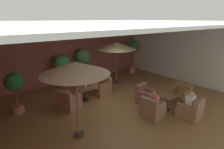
{
  "coord_description": "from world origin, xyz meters",
  "views": [
    {
      "loc": [
        -4.92,
        -5.64,
        3.62
      ],
      "look_at": [
        0.0,
        0.42,
        1.25
      ],
      "focal_mm": 29.69,
      "sensor_mm": 36.0,
      "label": 1
    }
  ],
  "objects_px": {
    "armchair_front_right_south": "(179,96)",
    "patio_umbrella_center_beige": "(116,46)",
    "patio_umbrella_tall_red": "(75,68)",
    "armchair_front_right_north": "(153,110)",
    "potted_tree_mid_right": "(15,86)",
    "potted_tree_right_corner": "(82,58)",
    "patron_blue_shirt": "(191,101)",
    "armchair_front_right_east": "(191,111)",
    "armchair_front_right_west": "(146,96)",
    "potted_tree_left_corner": "(133,49)",
    "armchair_front_left_north": "(69,102)",
    "potted_tree_mid_left": "(62,65)",
    "cafe_table_front_right": "(167,99)",
    "iced_drink_cup": "(86,86)",
    "armchair_front_left_east": "(101,88)",
    "cafe_table_front_left": "(85,90)",
    "patron_by_window": "(154,100)"
  },
  "relations": [
    {
      "from": "armchair_front_right_south",
      "to": "patio_umbrella_center_beige",
      "type": "height_order",
      "value": "patio_umbrella_center_beige"
    },
    {
      "from": "patio_umbrella_tall_red",
      "to": "armchair_front_right_north",
      "type": "bearing_deg",
      "value": -15.65
    },
    {
      "from": "potted_tree_mid_right",
      "to": "potted_tree_right_corner",
      "type": "relative_size",
      "value": 0.86
    },
    {
      "from": "potted_tree_mid_right",
      "to": "patron_blue_shirt",
      "type": "height_order",
      "value": "potted_tree_mid_right"
    },
    {
      "from": "armchair_front_right_east",
      "to": "patio_umbrella_center_beige",
      "type": "xyz_separation_m",
      "value": [
        0.44,
        4.84,
        1.87
      ]
    },
    {
      "from": "armchair_front_right_west",
      "to": "potted_tree_left_corner",
      "type": "bearing_deg",
      "value": 52.31
    },
    {
      "from": "armchair_front_left_north",
      "to": "potted_tree_mid_left",
      "type": "xyz_separation_m",
      "value": [
        0.92,
        2.54,
        0.96
      ]
    },
    {
      "from": "cafe_table_front_right",
      "to": "armchair_front_left_north",
      "type": "bearing_deg",
      "value": 139.7
    },
    {
      "from": "armchair_front_left_north",
      "to": "potted_tree_right_corner",
      "type": "distance_m",
      "value": 3.69
    },
    {
      "from": "patio_umbrella_center_beige",
      "to": "patron_blue_shirt",
      "type": "xyz_separation_m",
      "value": [
        -0.45,
        -4.8,
        -1.48
      ]
    },
    {
      "from": "potted_tree_left_corner",
      "to": "iced_drink_cup",
      "type": "height_order",
      "value": "potted_tree_left_corner"
    },
    {
      "from": "potted_tree_mid_left",
      "to": "potted_tree_mid_right",
      "type": "distance_m",
      "value": 3.09
    },
    {
      "from": "cafe_table_front_right",
      "to": "potted_tree_mid_right",
      "type": "relative_size",
      "value": 0.4
    },
    {
      "from": "armchair_front_right_south",
      "to": "potted_tree_mid_left",
      "type": "relative_size",
      "value": 0.49
    },
    {
      "from": "armchair_front_right_north",
      "to": "iced_drink_cup",
      "type": "height_order",
      "value": "armchair_front_right_north"
    },
    {
      "from": "armchair_front_left_east",
      "to": "patio_umbrella_tall_red",
      "type": "distance_m",
      "value": 3.98
    },
    {
      "from": "cafe_table_front_right",
      "to": "potted_tree_left_corner",
      "type": "distance_m",
      "value": 5.53
    },
    {
      "from": "armchair_front_right_north",
      "to": "iced_drink_cup",
      "type": "bearing_deg",
      "value": 109.81
    },
    {
      "from": "patio_umbrella_tall_red",
      "to": "potted_tree_left_corner",
      "type": "bearing_deg",
      "value": 31.97
    },
    {
      "from": "cafe_table_front_right",
      "to": "potted_tree_left_corner",
      "type": "xyz_separation_m",
      "value": [
        2.7,
        4.69,
        1.17
      ]
    },
    {
      "from": "cafe_table_front_left",
      "to": "armchair_front_right_south",
      "type": "distance_m",
      "value": 4.26
    },
    {
      "from": "armchair_front_left_east",
      "to": "armchair_front_right_south",
      "type": "distance_m",
      "value": 3.67
    },
    {
      "from": "patio_umbrella_center_beige",
      "to": "potted_tree_left_corner",
      "type": "height_order",
      "value": "patio_umbrella_center_beige"
    },
    {
      "from": "patio_umbrella_center_beige",
      "to": "armchair_front_right_south",
      "type": "bearing_deg",
      "value": -83.23
    },
    {
      "from": "potted_tree_right_corner",
      "to": "armchair_front_left_east",
      "type": "bearing_deg",
      "value": -97.94
    },
    {
      "from": "armchair_front_right_west",
      "to": "patio_umbrella_tall_red",
      "type": "height_order",
      "value": "patio_umbrella_tall_red"
    },
    {
      "from": "armchair_front_right_north",
      "to": "armchair_front_right_west",
      "type": "bearing_deg",
      "value": 51.82
    },
    {
      "from": "armchair_front_right_north",
      "to": "armchair_front_right_east",
      "type": "xyz_separation_m",
      "value": [
        1.08,
        -0.93,
        -0.02
      ]
    },
    {
      "from": "potted_tree_left_corner",
      "to": "patio_umbrella_tall_red",
      "type": "bearing_deg",
      "value": -148.03
    },
    {
      "from": "cafe_table_front_left",
      "to": "armchair_front_right_east",
      "type": "xyz_separation_m",
      "value": [
        2.23,
        -3.92,
        -0.21
      ]
    },
    {
      "from": "armchair_front_right_east",
      "to": "iced_drink_cup",
      "type": "height_order",
      "value": "armchair_front_right_east"
    },
    {
      "from": "patron_blue_shirt",
      "to": "cafe_table_front_left",
      "type": "bearing_deg",
      "value": 119.86
    },
    {
      "from": "patron_by_window",
      "to": "armchair_front_right_north",
      "type": "bearing_deg",
      "value": -176.07
    },
    {
      "from": "armchair_front_left_east",
      "to": "patio_umbrella_tall_red",
      "type": "height_order",
      "value": "patio_umbrella_tall_red"
    },
    {
      "from": "patio_umbrella_tall_red",
      "to": "patron_blue_shirt",
      "type": "distance_m",
      "value": 4.41
    },
    {
      "from": "armchair_front_right_east",
      "to": "patio_umbrella_center_beige",
      "type": "bearing_deg",
      "value": 84.76
    },
    {
      "from": "potted_tree_mid_right",
      "to": "patron_blue_shirt",
      "type": "relative_size",
      "value": 2.54
    },
    {
      "from": "armchair_front_right_south",
      "to": "iced_drink_cup",
      "type": "xyz_separation_m",
      "value": [
        -3.06,
        2.9,
        0.36
      ]
    },
    {
      "from": "cafe_table_front_right",
      "to": "potted_tree_left_corner",
      "type": "bearing_deg",
      "value": 60.04
    },
    {
      "from": "potted_tree_mid_left",
      "to": "potted_tree_right_corner",
      "type": "height_order",
      "value": "potted_tree_right_corner"
    },
    {
      "from": "armchair_front_left_east",
      "to": "potted_tree_left_corner",
      "type": "xyz_separation_m",
      "value": [
        3.82,
        1.65,
        1.34
      ]
    },
    {
      "from": "armchair_front_left_north",
      "to": "cafe_table_front_right",
      "type": "distance_m",
      "value": 4.03
    },
    {
      "from": "armchair_front_right_south",
      "to": "patron_blue_shirt",
      "type": "distance_m",
      "value": 1.38
    },
    {
      "from": "armchair_front_left_east",
      "to": "patio_umbrella_center_beige",
      "type": "distance_m",
      "value": 2.62
    },
    {
      "from": "potted_tree_left_corner",
      "to": "patron_by_window",
      "type": "bearing_deg",
      "value": -127.53
    },
    {
      "from": "cafe_table_front_right",
      "to": "patio_umbrella_tall_red",
      "type": "bearing_deg",
      "value": 169.4
    },
    {
      "from": "armchair_front_right_north",
      "to": "armchair_front_right_south",
      "type": "xyz_separation_m",
      "value": [
        1.98,
        0.1,
        -0.01
      ]
    },
    {
      "from": "armchair_front_right_north",
      "to": "potted_tree_mid_left",
      "type": "relative_size",
      "value": 0.48
    },
    {
      "from": "armchair_front_right_south",
      "to": "patio_umbrella_tall_red",
      "type": "distance_m",
      "value": 5.11
    },
    {
      "from": "iced_drink_cup",
      "to": "potted_tree_left_corner",
      "type": "bearing_deg",
      "value": 20.14
    }
  ]
}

